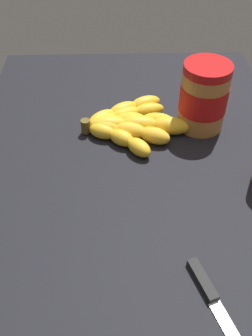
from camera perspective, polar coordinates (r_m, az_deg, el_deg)
The scene contains 4 objects.
ground_plane at distance 75.59cm, azimuth 0.95°, elevation -2.05°, with size 95.86×65.21×4.39cm, color black.
banana_bunch at distance 83.28cm, azimuth 0.50°, elevation 6.55°, with size 21.19×22.99×3.73cm.
peanut_butter_jar at distance 83.08cm, azimuth 11.24°, elevation 10.14°, with size 9.88×9.88×14.46cm.
butter_knife at distance 59.05cm, azimuth 12.97°, elevation -18.79°, with size 17.97×7.51×1.20cm.
Camera 1 is at (52.87, -2.71, 51.76)cm, focal length 41.85 mm.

